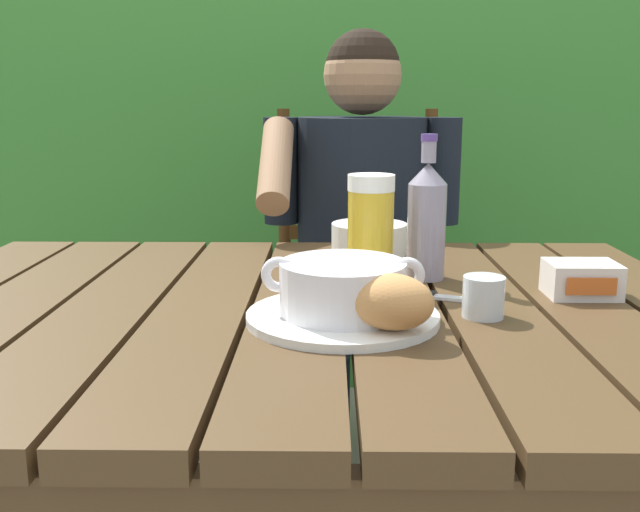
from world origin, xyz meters
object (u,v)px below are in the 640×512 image
(serving_plate, at_px, (343,317))
(water_glass_small, at_px, (483,297))
(chair_near_diner, at_px, (357,296))
(bread_roll, at_px, (391,302))
(diner_bowl, at_px, (369,238))
(person_eating, at_px, (360,232))
(soup_bowl, at_px, (343,286))
(table_knife, at_px, (433,296))
(butter_tub, at_px, (582,279))
(beer_glass, at_px, (371,229))
(beer_bottle, at_px, (427,219))

(serving_plate, height_order, water_glass_small, water_glass_small)
(chair_near_diner, bearing_deg, serving_plate, -93.48)
(bread_roll, height_order, diner_bowl, bread_roll)
(person_eating, bearing_deg, chair_near_diner, 89.16)
(serving_plate, relative_size, soup_bowl, 1.19)
(table_knife, bearing_deg, butter_tub, 4.21)
(butter_tub, distance_m, diner_bowl, 0.44)
(bread_roll, relative_size, diner_bowl, 0.91)
(chair_near_diner, xyz_separation_m, serving_plate, (-0.06, -1.00, 0.25))
(person_eating, bearing_deg, bread_roll, -89.85)
(bread_roll, relative_size, beer_glass, 0.75)
(table_knife, bearing_deg, person_eating, 97.01)
(butter_tub, xyz_separation_m, table_knife, (-0.23, -0.02, -0.02))
(serving_plate, distance_m, diner_bowl, 0.46)
(beer_glass, xyz_separation_m, butter_tub, (0.32, -0.07, -0.06))
(chair_near_diner, distance_m, serving_plate, 1.03)
(soup_bowl, height_order, beer_glass, beer_glass)
(table_knife, relative_size, diner_bowl, 0.95)
(chair_near_diner, height_order, beer_glass, chair_near_diner)
(butter_tub, bearing_deg, soup_bowl, -160.23)
(serving_plate, relative_size, beer_bottle, 1.09)
(chair_near_diner, xyz_separation_m, beer_glass, (-0.01, -0.79, 0.33))
(butter_tub, bearing_deg, water_glass_small, -147.49)
(soup_bowl, height_order, bread_roll, soup_bowl)
(bread_roll, distance_m, diner_bowl, 0.52)
(diner_bowl, bearing_deg, table_knife, -76.48)
(soup_bowl, distance_m, table_knife, 0.19)
(table_knife, bearing_deg, chair_near_diner, 95.21)
(diner_bowl, bearing_deg, water_glass_small, -72.21)
(beer_bottle, bearing_deg, beer_glass, -159.45)
(beer_bottle, relative_size, diner_bowl, 1.63)
(person_eating, distance_m, diner_bowl, 0.35)
(serving_plate, relative_size, bread_roll, 1.96)
(butter_tub, bearing_deg, bread_roll, -146.95)
(person_eating, height_order, bread_roll, person_eating)
(beer_glass, bearing_deg, diner_bowl, 87.28)
(water_glass_small, relative_size, table_knife, 0.41)
(bread_roll, xyz_separation_m, butter_tub, (0.31, 0.20, -0.02))
(bread_roll, height_order, butter_tub, bread_roll)
(chair_near_diner, height_order, bread_roll, chair_near_diner)
(diner_bowl, bearing_deg, bread_roll, -90.09)
(bread_roll, relative_size, water_glass_small, 2.32)
(beer_glass, xyz_separation_m, diner_bowl, (0.01, 0.24, -0.06))
(serving_plate, xyz_separation_m, diner_bowl, (0.06, 0.45, 0.02))
(table_knife, bearing_deg, serving_plate, -140.24)
(chair_near_diner, relative_size, water_glass_small, 16.98)
(chair_near_diner, distance_m, water_glass_small, 1.02)
(table_knife, bearing_deg, bread_roll, -113.42)
(bread_roll, bearing_deg, soup_bowl, 130.60)
(bread_roll, bearing_deg, serving_plate, 130.60)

